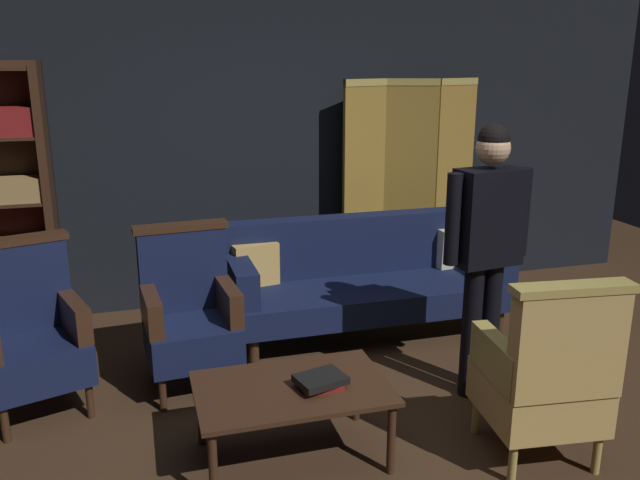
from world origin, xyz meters
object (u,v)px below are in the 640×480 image
(standing_figure, at_px, (487,237))
(book_black_cloth, at_px, (321,379))
(velvet_couch, at_px, (365,275))
(folding_screen, at_px, (409,184))
(coffee_table, at_px, (292,394))
(armchair_gilt_accent, at_px, (546,375))
(armchair_wing_right, at_px, (189,313))
(armchair_wing_left, at_px, (30,333))
(book_red_leather, at_px, (321,385))

(standing_figure, distance_m, book_black_cloth, 1.35)
(velvet_couch, distance_m, book_black_cloth, 1.75)
(folding_screen, xyz_separation_m, velvet_couch, (-0.69, -0.78, -0.53))
(coffee_table, bearing_deg, armchair_gilt_accent, -16.68)
(coffee_table, distance_m, standing_figure, 1.50)
(standing_figure, bearing_deg, folding_screen, 79.90)
(coffee_table, xyz_separation_m, armchair_wing_right, (-0.43, 1.00, 0.12))
(armchair_gilt_accent, distance_m, book_black_cloth, 1.16)
(armchair_wing_left, distance_m, standing_figure, 2.78)
(armchair_wing_left, xyz_separation_m, book_black_cloth, (1.51, -0.99, -0.02))
(armchair_wing_left, bearing_deg, velvet_couch, 13.76)
(book_red_leather, bearing_deg, folding_screen, 57.31)
(velvet_couch, bearing_deg, armchair_gilt_accent, -80.78)
(armchair_wing_left, bearing_deg, folding_screen, 24.19)
(armchair_gilt_accent, height_order, book_red_leather, armchair_gilt_accent)
(standing_figure, height_order, book_red_leather, standing_figure)
(armchair_gilt_accent, relative_size, standing_figure, 0.61)
(coffee_table, relative_size, standing_figure, 0.59)
(velvet_couch, xyz_separation_m, armchair_wing_right, (-1.38, -0.50, 0.04))
(velvet_couch, height_order, standing_figure, standing_figure)
(armchair_wing_left, bearing_deg, book_red_leather, -33.27)
(coffee_table, height_order, armchair_wing_left, armchair_wing_left)
(coffee_table, height_order, armchair_gilt_accent, armchair_gilt_accent)
(armchair_gilt_accent, relative_size, armchair_wing_right, 1.00)
(folding_screen, bearing_deg, armchair_wing_left, -155.81)
(folding_screen, height_order, armchair_wing_right, folding_screen)
(folding_screen, relative_size, armchair_wing_right, 1.83)
(coffee_table, distance_m, book_red_leather, 0.16)
(armchair_wing_left, relative_size, book_black_cloth, 4.23)
(folding_screen, bearing_deg, standing_figure, -100.10)
(coffee_table, bearing_deg, folding_screen, 54.33)
(folding_screen, bearing_deg, book_black_cloth, -122.69)
(coffee_table, relative_size, armchair_gilt_accent, 0.96)
(standing_figure, height_order, book_black_cloth, standing_figure)
(book_red_leather, bearing_deg, armchair_wing_left, 146.73)
(armchair_wing_left, bearing_deg, book_black_cloth, -33.27)
(velvet_couch, relative_size, coffee_table, 2.12)
(standing_figure, bearing_deg, velvet_couch, 107.22)
(standing_figure, distance_m, book_red_leather, 1.37)
(armchair_wing_right, distance_m, book_red_leather, 1.20)
(standing_figure, relative_size, book_black_cloth, 6.92)
(armchair_gilt_accent, bearing_deg, coffee_table, 163.32)
(book_black_cloth, bearing_deg, velvet_couch, 62.54)
(armchair_gilt_accent, bearing_deg, velvet_couch, 99.22)
(armchair_gilt_accent, bearing_deg, armchair_wing_right, 140.81)
(velvet_couch, xyz_separation_m, armchair_gilt_accent, (0.30, -1.88, 0.04))
(armchair_wing_left, xyz_separation_m, book_red_leather, (1.51, -0.99, -0.06))
(folding_screen, xyz_separation_m, armchair_gilt_accent, (-0.39, -2.66, -0.50))
(velvet_couch, relative_size, standing_figure, 1.25)
(armchair_wing_left, bearing_deg, armchair_wing_right, 3.77)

